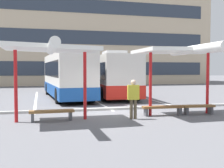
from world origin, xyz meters
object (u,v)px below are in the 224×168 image
waiting_shelter_0 (51,50)px  waiting_shelter_1 (183,52)px  bench_0 (52,113)px  coach_bus_0 (67,76)px  waiting_passenger_0 (133,96)px  bench_1 (163,108)px  bench_2 (198,107)px  coach_bus_1 (111,76)px

waiting_shelter_0 → waiting_shelter_1: 5.98m
waiting_shelter_0 → bench_0: (0.00, 0.24, -2.59)m
coach_bus_0 → waiting_shelter_1: coach_bus_0 is taller
waiting_shelter_1 → waiting_passenger_0: 3.23m
bench_0 → bench_1: bearing=0.9°
bench_0 → bench_2: size_ratio=1.18×
bench_1 → bench_2: 1.80m
bench_0 → waiting_shelter_1: bearing=-1.0°
bench_0 → waiting_shelter_1: (5.98, -0.10, 2.61)m
coach_bus_0 → bench_0: size_ratio=5.49×
coach_bus_0 → coach_bus_1: 3.59m
coach_bus_1 → waiting_passenger_0: size_ratio=6.02×
bench_2 → waiting_passenger_0: 3.53m
waiting_shelter_1 → waiting_passenger_0: size_ratio=2.75×
bench_0 → coach_bus_1: bearing=62.6°
waiting_shelter_0 → waiting_shelter_1: waiting_shelter_1 is taller
waiting_shelter_0 → waiting_shelter_1: bearing=1.3°
coach_bus_0 → waiting_shelter_1: 10.56m
waiting_shelter_1 → bench_2: waiting_shelter_1 is taller
bench_0 → bench_2: same height
bench_1 → bench_2: (1.80, -0.11, -0.01)m
bench_2 → coach_bus_0: bearing=119.8°
bench_1 → waiting_passenger_0: waiting_passenger_0 is taller
waiting_shelter_0 → bench_2: (6.88, 0.22, -2.60)m
waiting_shelter_1 → waiting_passenger_0: waiting_shelter_1 is taller
coach_bus_1 → waiting_shelter_0: 11.30m
bench_2 → waiting_passenger_0: (-3.44, -0.43, 0.66)m
coach_bus_1 → bench_2: bearing=-79.5°
coach_bus_1 → waiting_passenger_0: 10.37m
coach_bus_1 → coach_bus_0: bearing=-173.6°
waiting_shelter_0 → bench_2: size_ratio=2.91×
waiting_shelter_0 → waiting_passenger_0: waiting_shelter_0 is taller
coach_bus_1 → bench_1: size_ratio=5.21×
coach_bus_1 → waiting_shelter_1: (0.92, -9.87, 1.34)m
coach_bus_0 → waiting_shelter_0: (-1.50, -9.61, 1.24)m
coach_bus_1 → waiting_shelter_0: (-5.07, -10.01, 1.31)m
coach_bus_0 → coach_bus_1: bearing=6.4°
coach_bus_0 → bench_1: bearing=-68.9°
waiting_passenger_0 → waiting_shelter_0: bearing=176.5°
waiting_passenger_0 → bench_2: bearing=7.1°
waiting_shelter_1 → bench_1: (-0.90, 0.19, -2.61)m
bench_0 → bench_1: (5.08, 0.08, 0.00)m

